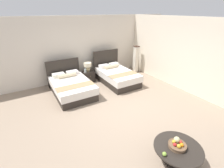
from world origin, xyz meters
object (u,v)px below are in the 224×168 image
Objects in this scene: bed_near_window at (71,86)px; table_lamp at (88,66)px; nightstand at (88,76)px; vase at (85,71)px; floor_lamp_corner at (136,59)px; coffee_table at (177,151)px; bed_near_corner at (116,76)px; loose_apple at (164,154)px; fruit_bowl at (177,145)px.

table_lamp is (1.04, 0.76, 0.45)m from bed_near_window.
nightstand is 0.36m from vase.
table_lamp is at bearing 22.14° from vase.
floor_lamp_corner is at bearing 9.65° from bed_near_window.
bed_near_corner is at bearing 74.22° from coffee_table.
floor_lamp_corner is (2.77, -0.07, 0.11)m from vase.
bed_near_window is 4.30m from loose_apple.
vase reaches higher than loose_apple.
coffee_table is at bearing -105.78° from bed_near_corner.
vase is 4.95m from fruit_bowl.
bed_near_corner is 4.45m from coffee_table.
bed_near_window is 2.08m from bed_near_corner.
bed_near_corner is 5.67× the size of fruit_bowl.
nightstand is 5.01m from coffee_table.
loose_apple is 5.85m from floor_lamp_corner.
vase is (-0.15, -0.04, 0.33)m from nightstand.
bed_near_corner is at bearing -35.97° from table_lamp.
vase is 0.16× the size of coffee_table.
nightstand is 0.50m from table_lamp.
coffee_table is 2.69× the size of fruit_bowl.
table_lamp is 4.85× the size of loose_apple.
floor_lamp_corner is at bearing 60.25° from coffee_table.
floor_lamp_corner is (2.62, -0.13, -0.07)m from table_lamp.
loose_apple reaches higher than nightstand.
bed_near_window is 25.22× the size of loose_apple.
bed_near_window is 1.36m from table_lamp.
loose_apple is (-0.41, 0.00, 0.14)m from coffee_table.
bed_near_window is at bearing -170.35° from floor_lamp_corner.
loose_apple is (-0.39, -0.02, -0.02)m from fruit_bowl.
floor_lamp_corner is at bearing -1.49° from vase.
floor_lamp_corner is (2.80, 4.90, 0.34)m from coffee_table.
loose_apple is (-0.44, -4.97, -0.09)m from vase.
bed_near_window is 2.12× the size of coffee_table.
bed_near_corner is at bearing 69.27° from loose_apple.
nightstand is at bearing -90.00° from table_lamp.
floor_lamp_corner is at bearing -2.89° from table_lamp.
nightstand is 0.50× the size of coffee_table.
vase is 2.77m from floor_lamp_corner.
bed_near_corner reaches higher than coffee_table.
floor_lamp_corner reaches higher than vase.
fruit_bowl is 5.63m from floor_lamp_corner.
fruit_bowl is at bearing -106.07° from bed_near_corner.
loose_apple is at bearing 179.66° from coffee_table.
coffee_table is 5.65m from floor_lamp_corner.
bed_near_corner reaches higher than vase.
coffee_table is (-1.21, -4.28, 0.03)m from bed_near_corner.
bed_near_window is 4.34m from fruit_bowl.
bed_near_window is at bearing -142.21° from vase.
vase is (0.90, 0.70, 0.27)m from bed_near_window.
bed_near_corner is at bearing 0.14° from bed_near_window.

